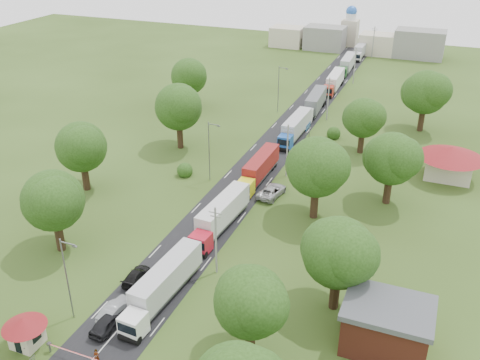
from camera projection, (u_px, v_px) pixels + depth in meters
The scene contains 42 objects.
ground at pixel (201, 234), 72.10m from camera, with size 260.00×260.00×0.00m, color #2F4316.
road at pixel (253, 173), 88.64m from camera, with size 8.00×200.00×0.04m, color black.
boom_barrier at pixel (76, 354), 51.46m from camera, with size 9.22×0.35×1.18m.
guard_booth at pixel (25, 328), 52.81m from camera, with size 4.40×4.40×3.45m.
info_sign at pixel (308, 129), 97.97m from camera, with size 0.12×3.10×4.10m.
pole_1 at pixel (216, 240), 62.36m from camera, with size 1.60×0.24×9.00m.
pole_2 at pixel (287, 150), 85.53m from camera, with size 1.60×0.24×9.00m.
pole_3 at pixel (328, 98), 108.69m from camera, with size 1.60×0.24×9.00m.
pole_4 at pixel (355, 65), 131.86m from camera, with size 1.60×0.24×9.00m.
pole_5 at pixel (373, 42), 155.03m from camera, with size 1.60×0.24×9.00m.
lamp_0 at pixel (68, 276), 54.80m from camera, with size 2.03×0.22×10.00m.
lamp_1 at pixel (210, 149), 83.76m from camera, with size 2.03×0.22×10.00m.
lamp_2 at pixel (279, 87), 112.72m from camera, with size 2.03×0.22×10.00m.
tree_2 at pixel (251, 301), 49.70m from camera, with size 8.00×8.00×10.10m.
tree_3 at pixel (339, 252), 55.72m from camera, with size 8.80×8.80×11.07m.
tree_4 at pixel (317, 167), 72.65m from camera, with size 9.60×9.60×12.05m.
tree_5 at pixel (392, 158), 76.57m from camera, with size 8.80×8.80×11.07m.
tree_6 at pixel (364, 118), 93.22m from camera, with size 8.00×8.00×10.10m.
tree_7 at pixel (426, 92), 102.11m from camera, with size 9.60×9.60×12.05m.
tree_10 at pixel (54, 200), 65.64m from camera, with size 8.80×8.80×11.07m.
tree_11 at pixel (82, 146), 80.36m from camera, with size 8.80×8.80×11.07m.
tree_12 at pixel (179, 106), 94.65m from camera, with size 9.60×9.60×12.05m.
tree_13 at pixel (189, 76), 114.12m from camera, with size 8.80×8.80×11.07m.
house_brick at pixel (386, 326), 52.37m from camera, with size 8.60×6.60×5.20m.
house_cream at pixel (450, 158), 85.34m from camera, with size 10.08×10.08×5.80m.
distant_town at pixel (359, 41), 161.30m from camera, with size 52.00×8.00×8.00m.
church at pixel (350, 28), 168.60m from camera, with size 5.00×5.00×12.30m.
truck_0 at pixel (163, 284), 59.00m from camera, with size 3.18×14.42×3.98m.
truck_1 at pixel (220, 215), 72.26m from camera, with size 3.26×14.52×4.01m.
truck_2 at pixel (259, 168), 85.56m from camera, with size 2.45×13.81×3.83m.
truck_3 at pixel (295, 127), 101.29m from camera, with size 2.72×14.46×4.00m.
truck_4 at pixel (315, 103), 113.79m from camera, with size 3.27×14.87×4.11m.
truck_5 at pixel (334, 82), 128.17m from camera, with size 2.90×14.28×3.95m.
truck_6 at pixel (347, 64), 142.62m from camera, with size 2.91×14.32×3.96m.
truck_7 at pixel (361, 50), 156.81m from camera, with size 2.48×13.80×3.82m.
car_lane_front at pixel (109, 322), 55.51m from camera, with size 1.94×4.82×1.64m, color black.
car_lane_mid at pixel (116, 309), 57.31m from camera, with size 1.69×4.84×1.60m, color gray.
car_lane_rear at pixel (136, 276), 62.71m from camera, with size 1.91×4.71×1.37m, color black.
car_verge_near at pixel (272, 191), 81.18m from camera, with size 2.75×5.97×1.66m, color #ADADAD.
car_verge_far at pixel (314, 154), 93.42m from camera, with size 1.94×4.81×1.64m, color slate.
pedestrian_near at pixel (97, 357), 51.22m from camera, with size 0.60×0.39×1.63m, color gray.
pedestrian_booth at pixel (26, 347), 52.34m from camera, with size 0.85×0.66×1.74m, color gray.
Camera 1 is at (27.57, -54.62, 39.19)m, focal length 40.00 mm.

